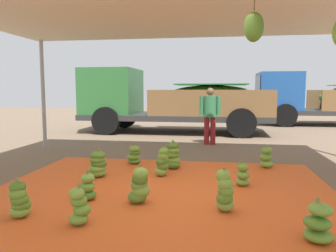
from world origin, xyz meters
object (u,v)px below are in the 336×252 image
Objects in this scene: banana_bunch_1 at (318,224)px; banana_bunch_6 at (134,155)px; banana_bunch_2 at (266,158)px; banana_bunch_3 at (139,186)px; banana_bunch_11 at (19,200)px; banana_bunch_0 at (162,163)px; cargo_truck_far at (326,99)px; banana_bunch_4 at (225,192)px; banana_bunch_8 at (88,188)px; banana_bunch_5 at (173,156)px; banana_bunch_9 at (79,207)px; worker_0 at (210,112)px; banana_bunch_7 at (98,165)px; cargo_truck_main at (169,100)px; banana_bunch_10 at (243,176)px.

banana_bunch_1 reaches higher than banana_bunch_6.
banana_bunch_2 is 3.21m from banana_bunch_3.
banana_bunch_11 is (-3.47, 0.13, 0.03)m from banana_bunch_1.
banana_bunch_2 is at bearing 25.96° from banana_bunch_0.
cargo_truck_far is at bearing 66.80° from banana_bunch_2.
banana_bunch_4 reaches higher than banana_bunch_8.
banana_bunch_5 is 1.18× the size of banana_bunch_9.
banana_bunch_4 is at bearing -86.54° from worker_0.
banana_bunch_1 is 0.89× the size of banana_bunch_7.
banana_bunch_4 is at bearing -56.02° from banana_bunch_0.
banana_bunch_1 is 3.32m from banana_bunch_2.
banana_bunch_4 is 2.66m from banana_bunch_7.
cargo_truck_main is 7.65m from cargo_truck_far.
cargo_truck_main reaches higher than banana_bunch_7.
banana_bunch_10 is at bearing -71.76° from cargo_truck_main.
worker_0 is (-0.33, 5.39, 0.70)m from banana_bunch_4.
banana_bunch_4 is 8.36m from cargo_truck_main.
cargo_truck_far is (7.05, 10.30, 0.98)m from banana_bunch_7.
banana_bunch_7 is 0.08× the size of cargo_truck_far.
cargo_truck_main and cargo_truck_far have the same top height.
banana_bunch_1 is at bearing -17.04° from banana_bunch_8.
banana_bunch_6 is 0.90× the size of banana_bunch_11.
banana_bunch_4 is at bearing -76.43° from cargo_truck_main.
banana_bunch_1 is 1.06× the size of banana_bunch_8.
banana_bunch_11 is at bearing -97.50° from banana_bunch_7.
banana_bunch_9 is at bearing -158.65° from banana_bunch_4.
banana_bunch_5 is (-1.88, -0.35, 0.06)m from banana_bunch_2.
banana_bunch_9 is (0.55, -2.07, -0.02)m from banana_bunch_7.
banana_bunch_5 is at bearing -16.62° from banana_bunch_6.
banana_bunch_3 is 2.46m from banana_bunch_6.
worker_0 is (-1.22, 2.79, 0.76)m from banana_bunch_2.
cargo_truck_main reaches higher than banana_bunch_9.
worker_0 is at bearing 80.81° from banana_bunch_3.
worker_0 is (0.78, 3.76, 0.71)m from banana_bunch_0.
banana_bunch_5 is at bearing 123.08° from banana_bunch_1.
banana_bunch_6 is (-1.86, 2.52, -0.07)m from banana_bunch_4.
banana_bunch_4 is 1.13× the size of banana_bunch_7.
banana_bunch_7 reaches higher than banana_bunch_1.
worker_0 reaches higher than banana_bunch_5.
cargo_truck_main reaches higher than banana_bunch_10.
banana_bunch_10 is at bearing 108.22° from banana_bunch_1.
banana_bunch_1 is at bearing -89.04° from banana_bunch_2.
banana_bunch_11 is (-3.41, -3.19, 0.02)m from banana_bunch_2.
banana_bunch_0 is 1.48m from banana_bunch_3.
banana_bunch_7 is at bearing 104.18° from banana_bunch_8.
banana_bunch_2 is at bearing -113.20° from cargo_truck_far.
banana_bunch_6 is 1.18m from banana_bunch_7.
banana_bunch_2 is 0.07× the size of cargo_truck_far.
banana_bunch_3 is 1.11× the size of banana_bunch_9.
banana_bunch_5 is (0.19, 2.10, 0.01)m from banana_bunch_3.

